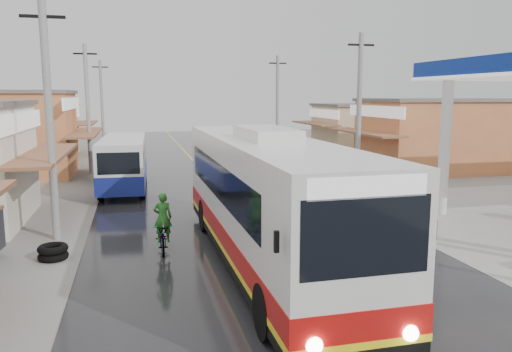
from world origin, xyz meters
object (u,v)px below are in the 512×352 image
object	(u,v)px
second_bus	(124,162)
tyre_stack	(53,252)
coach_bus	(265,200)
cyclist	(163,232)

from	to	relation	value
second_bus	tyre_stack	size ratio (longest dim) A/B	9.13
second_bus	coach_bus	bearing A→B (deg)	-70.27
second_bus	tyre_stack	xyz separation A→B (m)	(-1.94, -11.30, -1.22)
cyclist	tyre_stack	distance (m)	3.30
second_bus	cyclist	size ratio (longest dim) A/B	4.22
coach_bus	second_bus	size ratio (longest dim) A/B	1.56
coach_bus	cyclist	size ratio (longest dim) A/B	6.60
coach_bus	tyre_stack	bearing A→B (deg)	162.65
second_bus	tyre_stack	bearing A→B (deg)	-97.60
second_bus	cyclist	bearing A→B (deg)	-81.14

